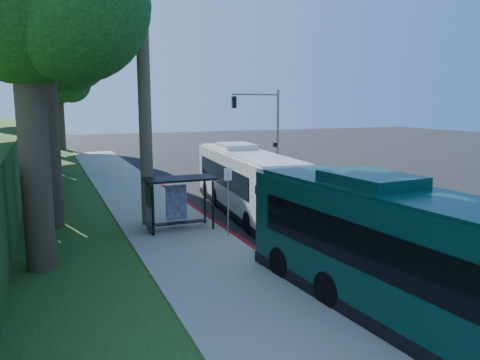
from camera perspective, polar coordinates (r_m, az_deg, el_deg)
name	(u,v)px	position (r m, az deg, el deg)	size (l,w,h in m)	color
ground	(283,206)	(27.49, 5.24, -3.16)	(140.00, 140.00, 0.00)	black
sidewalk	(160,216)	(24.96, -9.77, -4.41)	(4.50, 70.00, 0.12)	gray
red_curb	(228,231)	(21.91, -1.44, -6.21)	(0.25, 30.00, 0.13)	maroon
grass_verge	(42,207)	(29.26, -23.00, -3.05)	(8.00, 70.00, 0.06)	#234719
bus_shelter	(174,193)	(21.88, -8.07, -1.63)	(3.20, 1.51, 2.55)	black
stop_sign_pole	(228,193)	(20.39, -1.49, -1.56)	(0.35, 0.06, 3.17)	gray
traffic_signal_pole	(266,122)	(37.49, 3.25, 7.04)	(4.10, 0.30, 7.00)	gray
tree_2	(48,43)	(39.90, -22.39, 15.22)	(8.82, 8.40, 15.12)	#382B1E
tree_3	(22,35)	(48.02, -25.09, 15.75)	(10.08, 9.60, 17.28)	#382B1E
tree_4	(51,67)	(55.77, -22.03, 12.61)	(8.40, 8.00, 14.14)	#382B1E
tree_5	(59,78)	(63.75, -21.23, 11.48)	(7.35, 7.00, 12.86)	#382B1E
white_bus	(246,180)	(25.54, 0.76, -0.03)	(3.76, 12.37, 3.63)	silver
teal_bus	(423,261)	(13.16, 21.42, -9.16)	(3.78, 13.36, 3.93)	#09312A
pickup	(226,170)	(36.87, -1.70, 1.21)	(2.35, 5.11, 1.42)	silver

